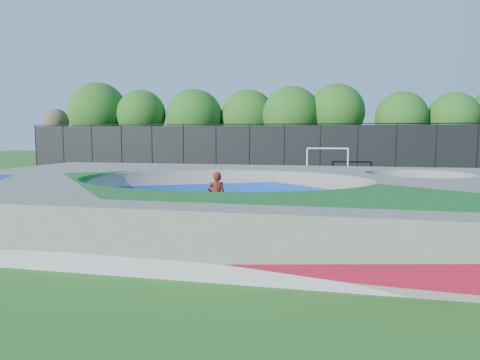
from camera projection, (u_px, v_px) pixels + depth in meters
The scene contains 7 objects.
ground at pixel (224, 217), 16.02m from camera, with size 120.00×120.00×0.00m, color #23601A.
skate_deck at pixel (224, 198), 15.94m from camera, with size 22.00×14.00×1.50m, color gray.
skater at pixel (217, 197), 15.14m from camera, with size 0.65×0.43×1.79m, color red.
skateboard at pixel (217, 221), 15.23m from camera, with size 0.78×0.22×0.05m, color black.
soccer_goal at pixel (327, 156), 32.87m from camera, with size 3.20×0.12×2.11m.
fence at pixel (284, 147), 36.23m from camera, with size 48.09×0.09×4.04m.
treeline at pixel (289, 115), 40.79m from camera, with size 52.73×7.76×8.45m.
Camera 1 is at (3.87, -15.32, 3.07)m, focal length 32.00 mm.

